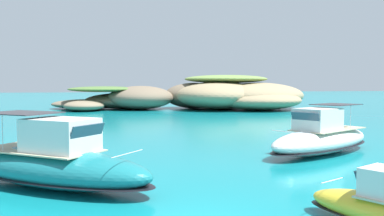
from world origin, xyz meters
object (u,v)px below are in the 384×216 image
object	(u,v)px
motorboat_white	(321,138)
islet_small	(121,99)
motorboat_teal	(53,164)
islet_large	(234,95)

from	to	relation	value
motorboat_white	islet_small	bearing A→B (deg)	102.70
islet_small	motorboat_teal	world-z (taller)	islet_small
motorboat_teal	motorboat_white	world-z (taller)	motorboat_teal
islet_small	motorboat_teal	xyz separation A→B (m)	(-4.61, -56.13, -0.71)
islet_large	islet_small	size ratio (longest dim) A/B	1.28
islet_large	islet_small	distance (m)	20.19
islet_large	motorboat_white	distance (m)	47.88
motorboat_teal	motorboat_white	bearing A→B (deg)	19.64
islet_large	motorboat_teal	size ratio (longest dim) A/B	2.92
islet_small	motorboat_white	size ratio (longest dim) A/B	2.27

